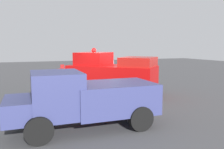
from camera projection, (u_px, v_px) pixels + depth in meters
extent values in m
plane|color=#424244|center=(103.00, 93.00, 13.16)|extent=(60.00, 60.00, 0.00)
cylinder|color=black|center=(76.00, 85.00, 12.93)|extent=(0.96, 0.96, 1.04)
cylinder|color=black|center=(93.00, 80.00, 14.76)|extent=(0.96, 0.96, 1.04)
cylinder|color=black|center=(136.00, 89.00, 11.58)|extent=(0.96, 0.96, 1.04)
cylinder|color=black|center=(146.00, 84.00, 13.41)|extent=(0.96, 0.96, 1.04)
cube|color=#B70C0C|center=(112.00, 75.00, 13.10)|extent=(4.94, 4.96, 1.10)
cube|color=#B70C0C|center=(70.00, 75.00, 14.22)|extent=(1.88, 1.88, 0.84)
cube|color=#B70C0C|center=(94.00, 59.00, 13.44)|extent=(2.55, 2.54, 0.76)
cube|color=#B21914|center=(138.00, 63.00, 12.41)|extent=(2.59, 2.59, 0.60)
cube|color=silver|center=(64.00, 75.00, 14.39)|extent=(1.11, 1.10, 0.64)
cube|color=silver|center=(62.00, 81.00, 14.48)|extent=(1.73, 1.72, 0.24)
sphere|color=white|center=(56.00, 75.00, 13.67)|extent=(0.37, 0.37, 0.26)
sphere|color=white|center=(70.00, 72.00, 15.10)|extent=(0.37, 0.37, 0.26)
sphere|color=red|center=(94.00, 50.00, 13.38)|extent=(0.40, 0.40, 0.28)
cylinder|color=black|center=(121.00, 74.00, 19.71)|extent=(0.73, 0.48, 0.68)
cylinder|color=black|center=(106.00, 75.00, 18.62)|extent=(0.73, 0.48, 0.68)
cylinder|color=black|center=(99.00, 71.00, 21.84)|extent=(0.73, 0.48, 0.68)
cylinder|color=black|center=(85.00, 72.00, 20.74)|extent=(0.73, 0.48, 0.68)
cube|color=#196BAD|center=(102.00, 70.00, 20.19)|extent=(4.56, 3.16, 0.64)
cube|color=#196BAD|center=(114.00, 67.00, 19.09)|extent=(1.89, 2.03, 0.20)
cube|color=#99999E|center=(100.00, 63.00, 20.35)|extent=(2.33, 2.13, 0.56)
cube|color=silver|center=(120.00, 75.00, 18.62)|extent=(0.82, 1.84, 0.20)
cylinder|color=black|center=(39.00, 131.00, 6.28)|extent=(0.30, 0.81, 0.80)
cylinder|color=black|center=(36.00, 113.00, 7.91)|extent=(0.30, 0.81, 0.80)
cylinder|color=black|center=(141.00, 118.00, 7.34)|extent=(0.30, 0.81, 0.80)
cylinder|color=black|center=(120.00, 105.00, 8.98)|extent=(0.30, 0.81, 0.80)
cube|color=navy|center=(113.00, 97.00, 7.88)|extent=(1.98, 2.75, 1.00)
cube|color=navy|center=(57.00, 94.00, 7.20)|extent=(1.84, 1.55, 1.40)
cube|color=navy|center=(20.00, 109.00, 6.87)|extent=(1.72, 0.95, 0.64)
cylinder|color=#B7BABF|center=(74.00, 80.00, 16.91)|extent=(0.04, 0.04, 0.44)
cylinder|color=#B7BABF|center=(80.00, 80.00, 16.86)|extent=(0.04, 0.04, 0.44)
cylinder|color=#B7BABF|center=(72.00, 81.00, 16.48)|extent=(0.04, 0.04, 0.44)
cylinder|color=#B7BABF|center=(78.00, 81.00, 16.43)|extent=(0.04, 0.04, 0.44)
cube|color=orange|center=(76.00, 77.00, 16.64)|extent=(0.65, 0.65, 0.04)
cube|color=orange|center=(75.00, 74.00, 16.37)|extent=(0.27, 0.44, 0.56)
cube|color=#B7BABF|center=(73.00, 75.00, 16.65)|extent=(0.40, 0.24, 0.03)
cube|color=#B7BABF|center=(79.00, 75.00, 16.59)|extent=(0.40, 0.24, 0.03)
cylinder|color=#B7BABF|center=(42.00, 87.00, 13.95)|extent=(0.04, 0.04, 0.44)
cylinder|color=#B7BABF|center=(40.00, 88.00, 13.52)|extent=(0.04, 0.04, 0.44)
cylinder|color=#B7BABF|center=(35.00, 87.00, 13.93)|extent=(0.04, 0.04, 0.44)
cylinder|color=#B7BABF|center=(33.00, 88.00, 13.49)|extent=(0.04, 0.04, 0.44)
cube|color=#1E7F38|center=(37.00, 84.00, 13.69)|extent=(0.61, 0.61, 0.04)
cube|color=#1E7F38|center=(33.00, 79.00, 13.64)|extent=(0.47, 0.19, 0.56)
cube|color=#B7BABF|center=(38.00, 81.00, 13.91)|extent=(0.17, 0.43, 0.03)
cube|color=#B7BABF|center=(36.00, 82.00, 13.43)|extent=(0.17, 0.43, 0.03)
cylinder|color=#B7BABF|center=(68.00, 73.00, 21.08)|extent=(0.04, 0.04, 0.44)
cylinder|color=#B7BABF|center=(65.00, 74.00, 20.70)|extent=(0.04, 0.04, 0.44)
cylinder|color=#B7BABF|center=(64.00, 73.00, 21.30)|extent=(0.04, 0.04, 0.44)
cylinder|color=#B7BABF|center=(61.00, 73.00, 20.92)|extent=(0.04, 0.04, 0.44)
cube|color=#B21E1E|center=(64.00, 71.00, 20.97)|extent=(0.67, 0.67, 0.04)
cube|color=#B21E1E|center=(62.00, 68.00, 21.06)|extent=(0.33, 0.40, 0.56)
cube|color=#B7BABF|center=(66.00, 69.00, 21.16)|extent=(0.37, 0.30, 0.03)
cube|color=#B7BABF|center=(63.00, 69.00, 20.75)|extent=(0.37, 0.30, 0.03)
cylinder|color=#383842|center=(76.00, 80.00, 16.95)|extent=(0.18, 0.18, 0.45)
cylinder|color=#383842|center=(79.00, 80.00, 16.92)|extent=(0.18, 0.18, 0.45)
cube|color=#383842|center=(75.00, 76.00, 16.75)|extent=(0.46, 0.34, 0.13)
cube|color=#383842|center=(78.00, 76.00, 16.73)|extent=(0.46, 0.34, 0.13)
cube|color=maroon|center=(76.00, 72.00, 16.51)|extent=(0.38, 0.46, 0.54)
sphere|color=tan|center=(76.00, 67.00, 16.48)|extent=(0.30, 0.30, 0.22)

